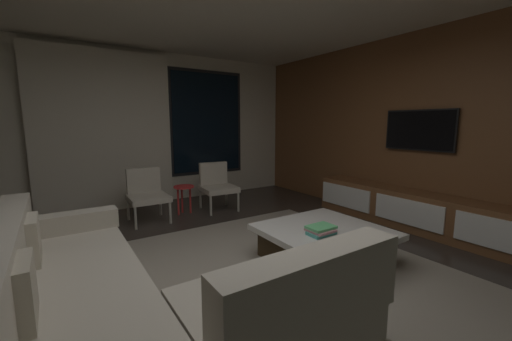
% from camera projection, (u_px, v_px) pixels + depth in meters
% --- Properties ---
extents(floor, '(9.20, 9.20, 0.00)m').
position_uv_depth(floor, '(248.00, 294.00, 2.62)').
color(floor, '#332B26').
extents(back_wall_with_window, '(6.60, 0.30, 2.70)m').
position_uv_depth(back_wall_with_window, '(135.00, 129.00, 5.37)').
color(back_wall_with_window, beige).
rests_on(back_wall_with_window, floor).
extents(media_wall, '(0.12, 7.80, 2.70)m').
position_uv_depth(media_wall, '(442.00, 130.00, 4.09)').
color(media_wall, brown).
rests_on(media_wall, floor).
extents(area_rug, '(3.20, 3.80, 0.01)m').
position_uv_depth(area_rug, '(287.00, 287.00, 2.73)').
color(area_rug, gray).
rests_on(area_rug, floor).
extents(sectional_couch, '(1.98, 2.50, 0.82)m').
position_uv_depth(sectional_couch, '(123.00, 308.00, 1.94)').
color(sectional_couch, '#A49C8C').
rests_on(sectional_couch, floor).
extents(coffee_table, '(1.16, 1.16, 0.36)m').
position_uv_depth(coffee_table, '(324.00, 245.00, 3.21)').
color(coffee_table, '#302312').
rests_on(coffee_table, floor).
extents(book_stack_on_coffee_table, '(0.29, 0.22, 0.08)m').
position_uv_depth(book_stack_on_coffee_table, '(321.00, 230.00, 3.03)').
color(book_stack_on_coffee_table, teal).
rests_on(book_stack_on_coffee_table, coffee_table).
extents(accent_chair_near_window, '(0.58, 0.60, 0.78)m').
position_uv_depth(accent_chair_near_window, '(217.00, 184.00, 5.20)').
color(accent_chair_near_window, '#B2ADA0').
rests_on(accent_chair_near_window, floor).
extents(accent_chair_by_curtain, '(0.55, 0.57, 0.78)m').
position_uv_depth(accent_chair_by_curtain, '(147.00, 192.00, 4.56)').
color(accent_chair_by_curtain, '#B2ADA0').
rests_on(accent_chair_by_curtain, floor).
extents(side_stool, '(0.32, 0.32, 0.46)m').
position_uv_depth(side_stool, '(184.00, 191.00, 4.90)').
color(side_stool, red).
rests_on(side_stool, floor).
extents(media_console, '(0.46, 3.10, 0.52)m').
position_uv_depth(media_console, '(420.00, 213.00, 4.14)').
color(media_console, brown).
rests_on(media_console, floor).
extents(mounted_tv, '(0.05, 0.97, 0.56)m').
position_uv_depth(mounted_tv, '(419.00, 130.00, 4.24)').
color(mounted_tv, black).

